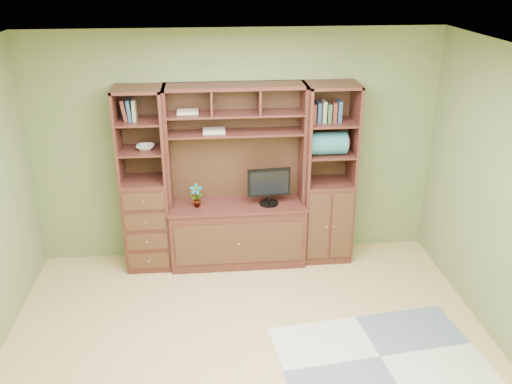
{
  "coord_description": "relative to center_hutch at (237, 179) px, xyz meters",
  "views": [
    {
      "loc": [
        -0.32,
        -3.74,
        3.25
      ],
      "look_at": [
        0.15,
        1.2,
        1.1
      ],
      "focal_mm": 38.0,
      "sensor_mm": 36.0,
      "label": 1
    }
  ],
  "objects": [
    {
      "name": "monitor",
      "position": [
        0.35,
        -0.03,
        -0.0
      ],
      "size": [
        0.49,
        0.25,
        0.58
      ],
      "primitive_type": "cube",
      "rotation": [
        0.0,
        0.0,
        0.08
      ],
      "color": "black",
      "rests_on": "center_hutch"
    },
    {
      "name": "rug",
      "position": [
        1.15,
        -1.78,
        -1.02
      ],
      "size": [
        1.9,
        1.38,
        0.01
      ],
      "primitive_type": "cube",
      "rotation": [
        0.0,
        0.0,
        0.11
      ],
      "color": "#9BA0A0",
      "rests_on": "ground"
    },
    {
      "name": "orchid",
      "position": [
        -0.45,
        -0.03,
        -0.16
      ],
      "size": [
        0.14,
        0.1,
        0.27
      ],
      "primitive_type": "imported",
      "color": "#B55B3D",
      "rests_on": "center_hutch"
    },
    {
      "name": "right_tower",
      "position": [
        1.02,
        0.04,
        0.0
      ],
      "size": [
        0.55,
        0.45,
        2.05
      ],
      "primitive_type": "cube",
      "color": "#461E18",
      "rests_on": "ground"
    },
    {
      "name": "blanket_teal",
      "position": [
        0.97,
        -0.01,
        0.39
      ],
      "size": [
        0.43,
        0.25,
        0.25
      ],
      "primitive_type": "cube",
      "color": "#29636C",
      "rests_on": "right_tower"
    },
    {
      "name": "center_hutch",
      "position": [
        0.0,
        0.0,
        0.0
      ],
      "size": [
        1.54,
        0.53,
        2.05
      ],
      "primitive_type": "cube",
      "color": "#461E18",
      "rests_on": "ground"
    },
    {
      "name": "bowl",
      "position": [
        -0.96,
        0.04,
        0.39
      ],
      "size": [
        0.19,
        0.19,
        0.05
      ],
      "primitive_type": "imported",
      "color": "silver",
      "rests_on": "left_tower"
    },
    {
      "name": "room",
      "position": [
        0.01,
        -1.73,
        0.28
      ],
      "size": [
        4.6,
        4.1,
        2.64
      ],
      "color": "tan",
      "rests_on": "ground"
    },
    {
      "name": "magazines",
      "position": [
        -0.23,
        0.09,
        0.53
      ],
      "size": [
        0.23,
        0.17,
        0.04
      ],
      "primitive_type": "cube",
      "color": "beige",
      "rests_on": "center_hutch"
    },
    {
      "name": "blanket_red",
      "position": [
        1.09,
        0.12,
        0.35
      ],
      "size": [
        0.32,
        0.18,
        0.18
      ],
      "primitive_type": "cube",
      "color": "brown",
      "rests_on": "right_tower"
    },
    {
      "name": "left_tower",
      "position": [
        -1.0,
        0.04,
        0.0
      ],
      "size": [
        0.5,
        0.45,
        2.05
      ],
      "primitive_type": "cube",
      "color": "#461E18",
      "rests_on": "ground"
    }
  ]
}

